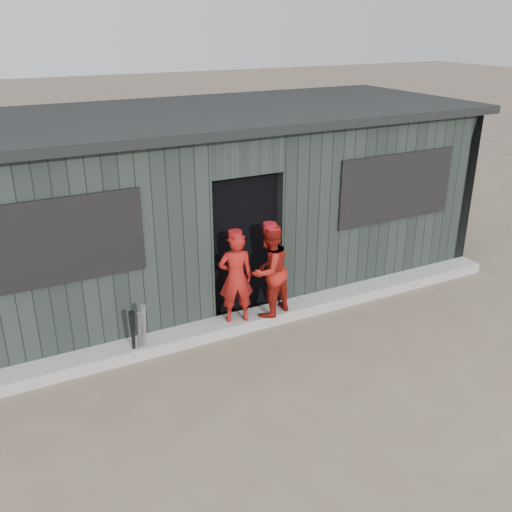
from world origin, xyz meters
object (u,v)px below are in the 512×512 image
bat_mid (140,335)px  player_red_left (236,278)px  bat_right (133,335)px  player_grey_back (276,253)px  bat_left (144,331)px  dugout (204,200)px  player_red_right (269,270)px

bat_mid → player_red_left: player_red_left is taller
bat_right → player_grey_back: player_grey_back is taller
bat_left → dugout: 2.58m
dugout → player_red_left: bearing=-99.8°
bat_left → bat_mid: size_ratio=1.08×
bat_right → player_red_left: 1.47m
player_red_right → player_grey_back: bearing=-146.3°
bat_left → player_red_right: player_red_right is taller
bat_mid → player_red_right: 1.85m
bat_right → player_grey_back: 2.52m
bat_left → player_grey_back: bearing=19.4°
bat_left → bat_right: bearing=171.4°
player_red_right → bat_left: bearing=-18.0°
dugout → bat_mid: bearing=-131.5°
bat_mid → bat_right: size_ratio=1.00×
player_red_left → player_red_right: bearing=-169.9°
player_red_right → dugout: size_ratio=0.15×
bat_mid → dugout: 2.63m
player_red_left → bat_right: bearing=19.9°
bat_right → player_grey_back: bearing=18.0°
player_red_left → dugout: dugout is taller
bat_right → player_red_left: bearing=4.4°
bat_mid → player_red_left: 1.40m
bat_right → player_red_right: size_ratio=0.56×
player_red_right → dugout: (-0.17, 1.75, 0.51)m
bat_right → player_red_left: size_ratio=0.58×
bat_mid → bat_left: bearing=-1.9°
dugout → bat_left: bearing=-130.5°
player_red_left → bat_left: bearing=21.3°
bat_mid → dugout: bearing=48.5°
player_grey_back → dugout: size_ratio=0.16×
player_grey_back → player_red_right: bearing=68.5°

